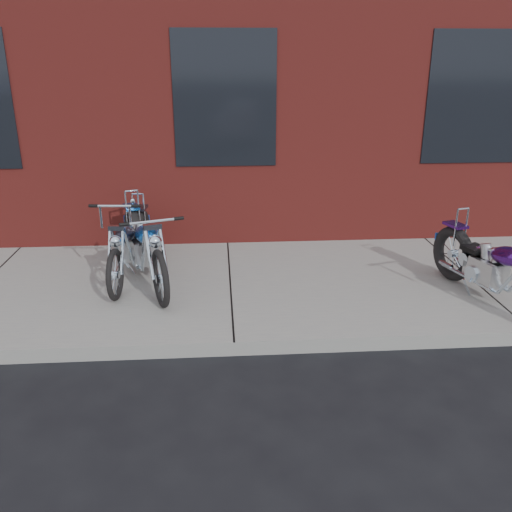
{
  "coord_description": "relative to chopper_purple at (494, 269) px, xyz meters",
  "views": [
    {
      "loc": [
        -0.11,
        -4.62,
        2.74
      ],
      "look_at": [
        0.27,
        0.8,
        0.74
      ],
      "focal_mm": 38.0,
      "sensor_mm": 36.0,
      "label": 1
    }
  ],
  "objects": [
    {
      "name": "ground",
      "position": [
        -2.9,
        -0.75,
        -0.53
      ],
      "size": [
        120.0,
        120.0,
        0.0
      ],
      "primitive_type": "plane",
      "color": "black",
      "rests_on": "ground"
    },
    {
      "name": "sidewalk",
      "position": [
        -2.9,
        0.75,
        -0.46
      ],
      "size": [
        22.0,
        3.0,
        0.15
      ],
      "primitive_type": "cube",
      "color": "gray",
      "rests_on": "ground"
    },
    {
      "name": "chopper_purple",
      "position": [
        0.0,
        0.0,
        0.0
      ],
      "size": [
        0.74,
        2.07,
        1.19
      ],
      "rotation": [
        0.0,
        0.0,
        -1.3
      ],
      "color": "black",
      "rests_on": "sidewalk"
    },
    {
      "name": "chopper_blue",
      "position": [
        -3.94,
        0.94,
        0.02
      ],
      "size": [
        0.86,
        2.17,
        0.98
      ],
      "rotation": [
        0.0,
        0.0,
        -1.25
      ],
      "color": "black",
      "rests_on": "sidewalk"
    },
    {
      "name": "chopper_third",
      "position": [
        -4.14,
        1.12,
        -0.01
      ],
      "size": [
        0.5,
        2.06,
        1.05
      ],
      "rotation": [
        0.0,
        0.0,
        -1.65
      ],
      "color": "black",
      "rests_on": "sidewalk"
    }
  ]
}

